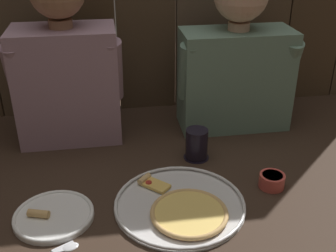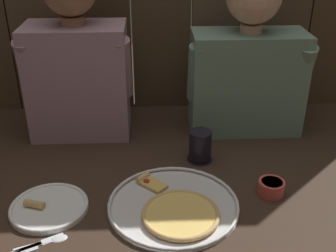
% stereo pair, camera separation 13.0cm
% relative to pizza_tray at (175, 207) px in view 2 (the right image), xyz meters
% --- Properties ---
extents(ground_plane, '(3.20, 3.20, 0.00)m').
position_rel_pizza_tray_xyz_m(ground_plane, '(-0.02, 0.08, -0.01)').
color(ground_plane, '#332319').
extents(pizza_tray, '(0.39, 0.39, 0.03)m').
position_rel_pizza_tray_xyz_m(pizza_tray, '(0.00, 0.00, 0.00)').
color(pizza_tray, silver).
rests_on(pizza_tray, ground).
extents(dinner_plate, '(0.23, 0.23, 0.03)m').
position_rel_pizza_tray_xyz_m(dinner_plate, '(-0.37, 0.02, -0.00)').
color(dinner_plate, white).
rests_on(dinner_plate, ground).
extents(drinking_glass, '(0.09, 0.09, 0.11)m').
position_rel_pizza_tray_xyz_m(drinking_glass, '(0.10, 0.27, 0.04)').
color(drinking_glass, black).
rests_on(drinking_glass, ground).
extents(dipping_bowl, '(0.08, 0.08, 0.04)m').
position_rel_pizza_tray_xyz_m(dipping_bowl, '(0.30, 0.07, 0.02)').
color(dipping_bowl, '#CC4C42').
rests_on(dipping_bowl, ground).
extents(table_knife, '(0.14, 0.09, 0.01)m').
position_rel_pizza_tray_xyz_m(table_knife, '(-0.37, -0.13, -0.01)').
color(table_knife, silver).
rests_on(table_knife, ground).
extents(table_spoon, '(0.14, 0.07, 0.01)m').
position_rel_pizza_tray_xyz_m(table_spoon, '(-0.34, -0.12, -0.01)').
color(table_spoon, silver).
rests_on(table_spoon, ground).
extents(diner_left, '(0.40, 0.21, 0.64)m').
position_rel_pizza_tray_xyz_m(diner_left, '(-0.33, 0.50, 0.29)').
color(diner_left, gray).
rests_on(diner_left, ground).
extents(diner_right, '(0.45, 0.21, 0.62)m').
position_rel_pizza_tray_xyz_m(diner_right, '(0.30, 0.50, 0.28)').
color(diner_right, slate).
rests_on(diner_right, ground).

